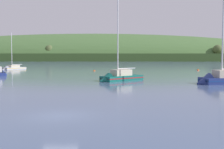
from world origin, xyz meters
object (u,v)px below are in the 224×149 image
object	(u,v)px
sailboat_near_mooring	(12,69)
mooring_buoy_midchannel	(198,70)
sailboat_far_left	(118,79)
sailboat_midwater_white	(221,81)
mooring_buoy_foreground	(94,71)

from	to	relation	value
sailboat_near_mooring	mooring_buoy_midchannel	size ratio (longest dim) A/B	16.75
sailboat_far_left	mooring_buoy_midchannel	distance (m)	41.91
sailboat_near_mooring	sailboat_midwater_white	xyz separation A→B (m)	(44.65, -47.17, 0.18)
sailboat_near_mooring	sailboat_far_left	world-z (taller)	sailboat_far_left
sailboat_far_left	mooring_buoy_midchannel	world-z (taller)	sailboat_far_left
sailboat_near_mooring	sailboat_far_left	bearing A→B (deg)	73.68
mooring_buoy_foreground	mooring_buoy_midchannel	world-z (taller)	mooring_buoy_midchannel
sailboat_midwater_white	mooring_buoy_foreground	bearing A→B (deg)	-70.81
sailboat_near_mooring	sailboat_far_left	distance (m)	50.90
sailboat_near_mooring	mooring_buoy_foreground	world-z (taller)	sailboat_near_mooring
sailboat_far_left	mooring_buoy_midchannel	size ratio (longest dim) A/B	19.64
sailboat_midwater_white	mooring_buoy_midchannel	bearing A→B (deg)	-112.93
sailboat_far_left	mooring_buoy_foreground	bearing A→B (deg)	-118.85
sailboat_near_mooring	sailboat_far_left	xyz separation A→B (m)	(29.64, -41.37, 0.19)
sailboat_midwater_white	mooring_buoy_foreground	xyz separation A→B (m)	(-19.36, 37.44, -0.35)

